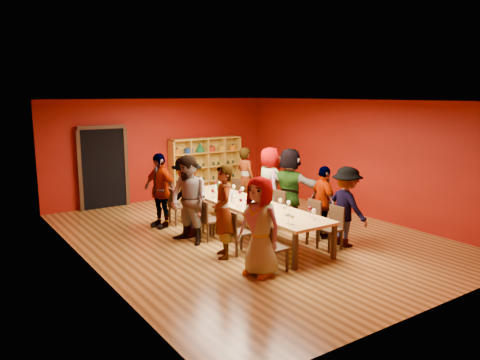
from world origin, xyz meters
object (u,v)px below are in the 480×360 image
at_px(person_right_2, 290,187).
at_px(chair_person_left_0, 271,245).
at_px(tasting_table, 248,205).
at_px(person_left_2, 189,200).
at_px(chair_person_left_2, 207,218).
at_px(chair_person_left_3, 197,213).
at_px(chair_person_right_0, 333,225).
at_px(person_right_3, 270,184).
at_px(chair_person_right_2, 276,207).
at_px(person_left_4, 160,190).
at_px(person_left_3, 187,197).
at_px(spittoon_bowl, 252,202).
at_px(chair_person_left_4, 176,204).
at_px(person_right_1, 323,202).
at_px(person_right_0, 346,207).
at_px(person_left_1, 223,212).
at_px(chair_person_right_3, 261,203).
at_px(wine_bottle, 218,188).
at_px(person_right_4, 245,179).
at_px(chair_person_right_4, 233,194).
at_px(chair_person_right_1, 311,218).
at_px(person_left_0, 260,226).
at_px(shelving_unit, 205,164).
at_px(chair_person_left_1, 236,230).

bearing_deg(person_right_2, chair_person_left_0, 110.62).
xyz_separation_m(tasting_table, person_left_2, (-1.35, 0.24, 0.25)).
xyz_separation_m(chair_person_left_2, chair_person_left_3, (0.00, 0.47, 0.00)).
relative_size(chair_person_right_0, person_right_3, 0.48).
bearing_deg(chair_person_left_0, chair_person_right_2, 49.35).
xyz_separation_m(person_left_4, person_right_2, (2.64, -1.63, 0.05)).
height_order(person_left_3, spittoon_bowl, person_left_3).
height_order(chair_person_left_2, chair_person_left_4, same).
distance_m(chair_person_right_0, chair_person_right_2, 1.84).
bearing_deg(person_right_1, person_left_3, 68.07).
xyz_separation_m(chair_person_left_2, person_left_3, (-0.24, 0.47, 0.40)).
distance_m(person_right_0, person_right_1, 0.66).
height_order(person_left_1, chair_person_left_3, person_left_1).
relative_size(chair_person_right_2, person_right_2, 0.47).
bearing_deg(person_right_1, chair_person_right_2, 31.26).
xyz_separation_m(chair_person_right_3, person_right_3, (0.27, 0.00, 0.43)).
bearing_deg(chair_person_left_2, chair_person_left_3, 90.00).
bearing_deg(person_left_3, person_left_4, -173.72).
bearing_deg(wine_bottle, chair_person_left_4, 159.92).
bearing_deg(person_right_4, wine_bottle, 109.35).
xyz_separation_m(chair_person_left_2, chair_person_right_4, (1.82, 1.76, 0.00)).
height_order(person_left_3, person_left_4, person_left_3).
xyz_separation_m(person_left_4, person_right_1, (2.60, -2.82, -0.09)).
distance_m(chair_person_left_2, chair_person_right_3, 1.89).
distance_m(chair_person_right_1, person_right_3, 1.87).
bearing_deg(chair_person_right_2, tasting_table, -171.65).
bearing_deg(chair_person_right_4, chair_person_left_0, -114.54).
height_order(chair_person_right_2, person_right_3, person_right_3).
relative_size(person_left_0, person_right_1, 1.10).
relative_size(chair_person_left_4, chair_person_right_4, 1.00).
bearing_deg(chair_person_right_4, person_left_4, -173.98).
bearing_deg(chair_person_left_2, chair_person_right_1, -35.44).
relative_size(chair_person_left_4, person_left_4, 0.50).
bearing_deg(chair_person_left_3, wine_bottle, 34.92).
relative_size(person_left_4, chair_person_right_0, 2.00).
xyz_separation_m(chair_person_left_0, person_left_2, (-0.44, 2.23, 0.45)).
bearing_deg(person_right_1, chair_person_right_3, 25.58).
bearing_deg(person_left_2, person_right_4, 105.48).
height_order(shelving_unit, chair_person_right_4, shelving_unit).
xyz_separation_m(tasting_table, person_left_3, (-1.15, 0.71, 0.20)).
height_order(person_right_1, person_right_3, person_right_3).
bearing_deg(chair_person_left_0, chair_person_right_3, 56.36).
xyz_separation_m(person_left_0, person_right_1, (2.43, 0.93, -0.08)).
bearing_deg(person_left_0, person_right_0, 80.69).
relative_size(chair_person_left_3, person_right_3, 0.48).
bearing_deg(chair_person_left_1, person_left_3, 98.71).
xyz_separation_m(chair_person_left_0, spittoon_bowl, (0.90, 1.81, 0.32)).
xyz_separation_m(chair_person_right_2, chair_person_right_4, (0.00, 1.87, 0.00)).
relative_size(chair_person_left_1, chair_person_left_2, 1.00).
xyz_separation_m(shelving_unit, person_left_0, (-2.55, -6.30, -0.10)).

